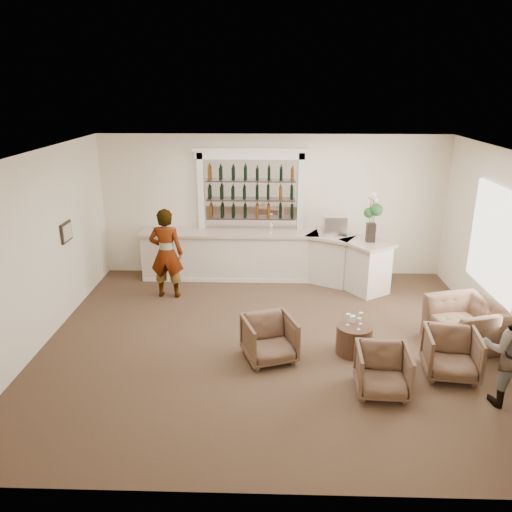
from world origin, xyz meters
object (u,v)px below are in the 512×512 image
at_px(armchair_center, 383,371).
at_px(armchair_far, 466,324).
at_px(espresso_machine, 334,225).
at_px(cocktail_table, 354,339).
at_px(armchair_right, 451,354).
at_px(flower_vase, 372,214).
at_px(bar_counter, 265,257).
at_px(sommelier, 166,253).
at_px(armchair_left, 269,339).

relative_size(armchair_center, armchair_far, 0.65).
bearing_deg(espresso_machine, cocktail_table, -92.57).
bearing_deg(armchair_center, espresso_machine, 96.26).
xyz_separation_m(armchair_right, flower_vase, (-0.69, 3.40, 1.37)).
bearing_deg(bar_counter, sommelier, -153.83).
bearing_deg(armchair_center, flower_vase, 86.21).
xyz_separation_m(bar_counter, armchair_far, (3.56, -2.96, -0.19)).
xyz_separation_m(armchair_far, espresso_machine, (-2.00, 2.89, 0.97)).
bearing_deg(armchair_center, armchair_far, 43.92).
xyz_separation_m(bar_counter, armchair_left, (0.13, -3.58, -0.20)).
xyz_separation_m(sommelier, armchair_far, (5.63, -1.94, -0.58)).
xyz_separation_m(sommelier, armchair_center, (3.86, -3.47, -0.61)).
height_order(bar_counter, armchair_far, bar_counter).
distance_m(armchair_left, flower_vase, 3.94).
relative_size(espresso_machine, flower_vase, 0.47).
relative_size(cocktail_table, armchair_right, 0.75).
bearing_deg(espresso_machine, bar_counter, 174.78).
bearing_deg(armchair_center, sommelier, 141.26).
bearing_deg(espresso_machine, flower_vase, -37.89).
relative_size(armchair_right, flower_vase, 0.76).
bearing_deg(bar_counter, armchair_left, -87.95).
height_order(bar_counter, sommelier, sommelier).
bearing_deg(flower_vase, cocktail_table, -104.48).
bearing_deg(bar_counter, armchair_center, -68.16).
relative_size(bar_counter, cocktail_table, 9.40).
bearing_deg(armchair_left, armchair_center, -47.77).
height_order(cocktail_table, armchair_left, armchair_left).
distance_m(armchair_left, armchair_right, 2.86).
relative_size(bar_counter, armchair_left, 7.02).
bearing_deg(flower_vase, bar_counter, 165.81).
distance_m(cocktail_table, sommelier, 4.36).
xyz_separation_m(cocktail_table, armchair_far, (2.00, 0.37, 0.14)).
xyz_separation_m(armchair_center, flower_vase, (0.48, 3.91, 1.39)).
relative_size(cocktail_table, sommelier, 0.31).
relative_size(bar_counter, flower_vase, 5.34).
height_order(armchair_far, flower_vase, flower_vase).
distance_m(bar_counter, armchair_far, 4.64).
relative_size(armchair_left, espresso_machine, 1.63).
bearing_deg(armchair_left, cocktail_table, -9.39).
relative_size(bar_counter, armchair_far, 4.78).
relative_size(cocktail_table, armchair_center, 0.78).
height_order(cocktail_table, armchair_center, armchair_center).
relative_size(cocktail_table, armchair_left, 0.75).
bearing_deg(sommelier, armchair_right, 151.89).
height_order(bar_counter, cocktail_table, bar_counter).
bearing_deg(armchair_left, armchair_right, -27.31).
bearing_deg(bar_counter, armchair_far, -39.70).
height_order(bar_counter, flower_vase, flower_vase).
height_order(armchair_right, flower_vase, flower_vase).
distance_m(bar_counter, espresso_machine, 1.75).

